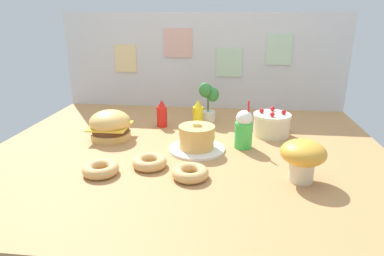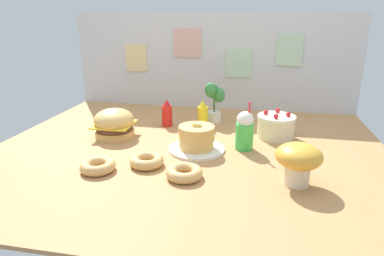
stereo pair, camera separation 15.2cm
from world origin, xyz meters
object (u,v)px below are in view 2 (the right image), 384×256
(layer_cake, at_px, (276,126))
(potted_plant, at_px, (214,101))
(cream_soda_cup, at_px, (245,131))
(donut_vanilla, at_px, (184,172))
(donut_chocolate, at_px, (147,160))
(pancake_stack, at_px, (197,140))
(burger, at_px, (114,123))
(ketchup_bottle, at_px, (167,114))
(donut_pink_glaze, at_px, (98,166))
(mustard_bottle, at_px, (203,115))
(mushroom_stool, at_px, (298,160))

(layer_cake, bearing_deg, potted_plant, 149.63)
(cream_soda_cup, height_order, potted_plant, potted_plant)
(donut_vanilla, bearing_deg, donut_chocolate, 156.02)
(potted_plant, bearing_deg, donut_vanilla, -91.09)
(donut_chocolate, bearing_deg, pancake_stack, 49.85)
(layer_cake, height_order, donut_vanilla, layer_cake)
(burger, bearing_deg, cream_soda_cup, -3.86)
(layer_cake, bearing_deg, burger, -169.73)
(ketchup_bottle, height_order, potted_plant, potted_plant)
(pancake_stack, xyz_separation_m, ketchup_bottle, (-0.30, 0.43, 0.02))
(ketchup_bottle, distance_m, donut_pink_glaze, 0.84)
(ketchup_bottle, xyz_separation_m, cream_soda_cup, (0.59, -0.35, 0.03))
(mustard_bottle, xyz_separation_m, potted_plant, (0.06, 0.15, 0.07))
(cream_soda_cup, bearing_deg, burger, 176.14)
(pancake_stack, height_order, layer_cake, layer_cake)
(burger, distance_m, mushroom_stool, 1.25)
(layer_cake, height_order, mushroom_stool, mushroom_stool)
(cream_soda_cup, relative_size, donut_pink_glaze, 1.61)
(ketchup_bottle, relative_size, cream_soda_cup, 0.67)
(donut_pink_glaze, distance_m, mushroom_stool, 1.03)
(layer_cake, height_order, cream_soda_cup, cream_soda_cup)
(pancake_stack, xyz_separation_m, cream_soda_cup, (0.28, 0.08, 0.05))
(burger, relative_size, cream_soda_cup, 0.88)
(donut_pink_glaze, distance_m, donut_vanilla, 0.47)
(mustard_bottle, relative_size, donut_chocolate, 1.08)
(potted_plant, bearing_deg, donut_pink_glaze, -116.22)
(ketchup_bottle, relative_size, donut_chocolate, 1.08)
(ketchup_bottle, relative_size, potted_plant, 0.66)
(cream_soda_cup, bearing_deg, donut_chocolate, -145.43)
(pancake_stack, distance_m, donut_chocolate, 0.36)
(cream_soda_cup, distance_m, donut_vanilla, 0.54)
(layer_cake, xyz_separation_m, potted_plant, (-0.46, 0.27, 0.09))
(mustard_bottle, height_order, donut_pink_glaze, mustard_bottle)
(pancake_stack, xyz_separation_m, mustard_bottle, (-0.04, 0.46, 0.02))
(ketchup_bottle, bearing_deg, donut_vanilla, -68.99)
(burger, bearing_deg, pancake_stack, -13.36)
(pancake_stack, bearing_deg, potted_plant, 87.62)
(layer_cake, height_order, mustard_bottle, mustard_bottle)
(cream_soda_cup, relative_size, mushroom_stool, 1.36)
(pancake_stack, xyz_separation_m, donut_pink_glaze, (-0.46, -0.39, -0.04))
(donut_pink_glaze, height_order, donut_vanilla, same)
(ketchup_bottle, bearing_deg, mustard_bottle, 5.29)
(layer_cake, height_order, potted_plant, potted_plant)
(donut_vanilla, bearing_deg, mustard_bottle, 93.09)
(layer_cake, relative_size, cream_soda_cup, 0.83)
(pancake_stack, bearing_deg, donut_pink_glaze, -140.13)
(donut_chocolate, height_order, donut_vanilla, same)
(cream_soda_cup, height_order, donut_pink_glaze, cream_soda_cup)
(donut_vanilla, bearing_deg, donut_pink_glaze, -178.66)
(donut_pink_glaze, bearing_deg, burger, 104.07)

